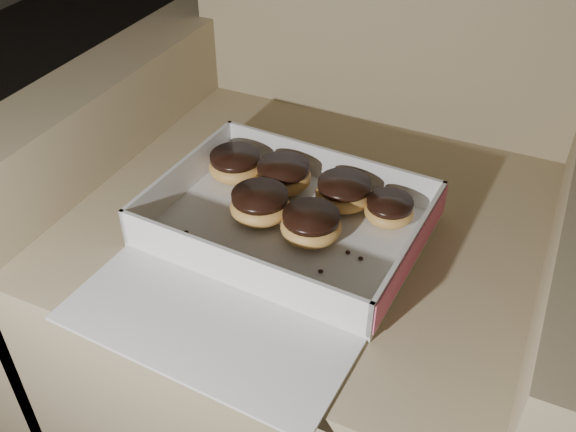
{
  "coord_description": "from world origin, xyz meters",
  "views": [
    {
      "loc": [
        0.29,
        -1.01,
        1.01
      ],
      "look_at": [
        -0.01,
        -0.36,
        0.45
      ],
      "focal_mm": 40.0,
      "sensor_mm": 36.0,
      "label": 1
    }
  ],
  "objects": [
    {
      "name": "crumb_b",
      "position": [
        0.09,
        -0.38,
        0.43
      ],
      "size": [
        0.01,
        0.01,
        0.0
      ],
      "primitive_type": "ellipsoid",
      "color": "black",
      "rests_on": "bakery_box"
    },
    {
      "name": "crumb_c",
      "position": [
        -0.15,
        -0.46,
        0.43
      ],
      "size": [
        0.01,
        0.01,
        0.0
      ],
      "primitive_type": "ellipsoid",
      "color": "black",
      "rests_on": "bakery_box"
    },
    {
      "name": "donut_e",
      "position": [
        -0.06,
        -0.28,
        0.45
      ],
      "size": [
        0.09,
        0.09,
        0.04
      ],
      "color": "#EBAE52",
      "rests_on": "bakery_box"
    },
    {
      "name": "bakery_box",
      "position": [
        -0.01,
        -0.4,
        0.43
      ],
      "size": [
        0.39,
        0.45,
        0.06
      ],
      "rotation": [
        0.0,
        0.0,
        -0.06
      ],
      "color": "silver",
      "rests_on": "armchair"
    },
    {
      "name": "donut_c",
      "position": [
        0.04,
        -0.28,
        0.45
      ],
      "size": [
        0.08,
        0.08,
        0.04
      ],
      "color": "#EBAE52",
      "rests_on": "bakery_box"
    },
    {
      "name": "donut_a",
      "position": [
        -0.14,
        -0.28,
        0.45
      ],
      "size": [
        0.08,
        0.08,
        0.04
      ],
      "color": "#EBAE52",
      "rests_on": "bakery_box"
    },
    {
      "name": "donut_f",
      "position": [
        -0.05,
        -0.36,
        0.45
      ],
      "size": [
        0.09,
        0.09,
        0.04
      ],
      "color": "#EBAE52",
      "rests_on": "bakery_box"
    },
    {
      "name": "donut_d",
      "position": [
        0.03,
        -0.37,
        0.45
      ],
      "size": [
        0.09,
        0.09,
        0.04
      ],
      "color": "#EBAE52",
      "rests_on": "bakery_box"
    },
    {
      "name": "floor",
      "position": [
        0.0,
        0.0,
        0.0
      ],
      "size": [
        4.5,
        4.5,
        0.0
      ],
      "primitive_type": "plane",
      "color": "black",
      "rests_on": "ground"
    },
    {
      "name": "crumb_a",
      "position": [
        0.07,
        -0.43,
        0.43
      ],
      "size": [
        0.01,
        0.01,
        0.0
      ],
      "primitive_type": "ellipsoid",
      "color": "black",
      "rests_on": "bakery_box"
    },
    {
      "name": "donut_b",
      "position": [
        0.12,
        -0.29,
        0.45
      ],
      "size": [
        0.07,
        0.07,
        0.04
      ],
      "color": "#EBAE52",
      "rests_on": "bakery_box"
    },
    {
      "name": "crumb_d",
      "position": [
        0.11,
        -0.38,
        0.43
      ],
      "size": [
        0.01,
        0.01,
        0.0
      ],
      "primitive_type": "ellipsoid",
      "color": "black",
      "rests_on": "bakery_box"
    },
    {
      "name": "armchair",
      "position": [
        0.01,
        -0.22,
        0.3
      ],
      "size": [
        0.9,
        0.76,
        0.94
      ],
      "color": "#927F5D",
      "rests_on": "floor"
    },
    {
      "name": "crumb_e",
      "position": [
        -0.13,
        -0.43,
        0.43
      ],
      "size": [
        0.01,
        0.01,
        0.0
      ],
      "primitive_type": "ellipsoid",
      "color": "black",
      "rests_on": "bakery_box"
    }
  ]
}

